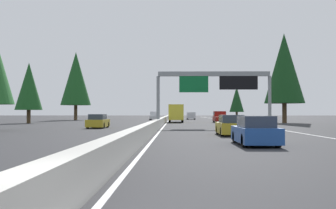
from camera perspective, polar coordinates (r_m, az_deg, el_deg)
name	(u,v)px	position (r m, az deg, el deg)	size (l,w,h in m)	color
ground_plane	(165,123)	(64.83, -0.37, -2.62)	(320.00, 320.00, 0.00)	#2D2D30
median_barrier	(166,118)	(84.82, -0.24, -1.97)	(180.00, 0.56, 0.90)	#ADAAA3
shoulder_stripe_right	(228,121)	(75.47, 8.61, -2.40)	(160.00, 0.16, 0.01)	silver
shoulder_stripe_median	(168,121)	(74.82, 0.01, -2.42)	(160.00, 0.16, 0.01)	silver
sign_gantry_overhead	(215,83)	(44.07, 6.84, 3.10)	(0.50, 12.68, 6.17)	gray
sedan_distant_b	(255,132)	(20.41, 12.45, -3.82)	(4.40, 1.80, 1.47)	#1E4793
sedan_mid_left	(231,126)	(28.88, 9.04, -3.05)	(4.40, 1.80, 1.47)	#AD931E
box_truck_distant_a	(176,113)	(66.70, 1.16, -1.19)	(8.50, 2.40, 2.95)	gold
minivan_near_center	(191,115)	(94.91, 3.33, -1.58)	(5.00, 1.95, 1.69)	silver
pickup_far_center	(220,117)	(64.97, 7.50, -1.80)	(5.60, 2.00, 1.86)	maroon
oncoming_near	(155,116)	(87.81, -1.94, -1.64)	(5.60, 2.00, 1.86)	silver
oncoming_far	(98,122)	(42.46, -10.05, -2.44)	(4.40, 1.80, 1.47)	#AD931E
conifer_right_mid	(284,68)	(64.89, 16.39, 5.02)	(6.21, 6.21, 14.12)	#4C3823
conifer_right_far	(237,99)	(99.36, 9.86, 0.74)	(3.57, 3.57, 8.12)	#4C3823
conifer_left_near	(29,86)	(64.16, -19.41, 2.48)	(4.09, 4.09, 9.30)	#4C3823
conifer_left_mid	(76,79)	(88.48, -13.14, 3.65)	(6.53, 6.53, 14.84)	#4C3823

